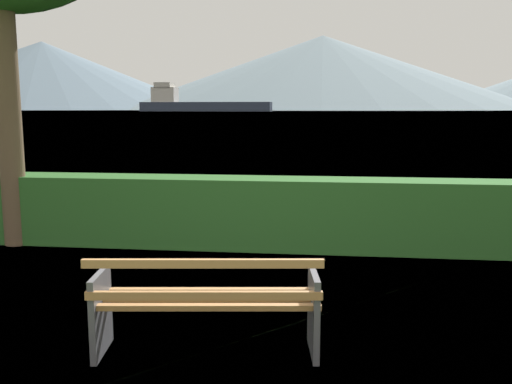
# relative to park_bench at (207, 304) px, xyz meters

# --- Properties ---
(ground_plane) EXTENTS (1400.00, 1400.00, 0.00)m
(ground_plane) POSITION_rel_park_bench_xyz_m (-0.01, 0.06, -0.43)
(ground_plane) COLOR #4C6B33
(water_surface) EXTENTS (620.00, 620.00, 0.00)m
(water_surface) POSITION_rel_park_bench_xyz_m (-0.01, 308.36, -0.43)
(water_surface) COLOR slate
(water_surface) RESTS_ON ground_plane
(park_bench) EXTENTS (1.86, 0.78, 0.87)m
(park_bench) POSITION_rel_park_bench_xyz_m (0.00, 0.00, 0.00)
(park_bench) COLOR #A0703F
(park_bench) RESTS_ON ground_plane
(hedge_row) EXTENTS (12.46, 0.66, 1.00)m
(hedge_row) POSITION_rel_park_bench_xyz_m (-0.01, 3.52, 0.07)
(hedge_row) COLOR #285B23
(hedge_row) RESTS_ON ground_plane
(cargo_ship_large) EXTENTS (73.35, 13.61, 15.82)m
(cargo_ship_large) POSITION_rel_park_bench_xyz_m (-69.07, 299.89, 3.99)
(cargo_ship_large) COLOR #2D384C
(cargo_ship_large) RESTS_ON water_surface
(distant_hills) EXTENTS (892.31, 424.11, 75.63)m
(distant_hills) POSITION_rel_park_bench_xyz_m (-49.44, 580.51, 34.82)
(distant_hills) COLOR slate
(distant_hills) RESTS_ON ground_plane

